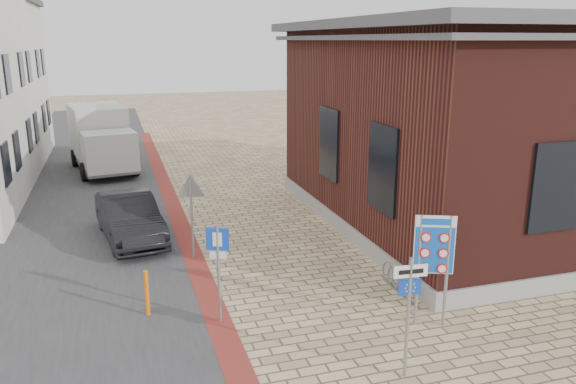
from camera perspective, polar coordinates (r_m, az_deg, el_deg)
ground at (r=11.94m, az=4.63°, el=-16.03°), size 120.00×120.00×0.00m
road_strip at (r=25.27m, az=-20.30°, el=0.09°), size 7.00×60.00×0.02m
curb_strip at (r=20.49m, az=-11.11°, el=-2.62°), size 0.60×40.00×0.02m
brick_building at (r=21.07m, az=20.85°, el=6.86°), size 13.00×13.00×6.80m
bike_rack at (r=14.61m, az=11.21°, el=-9.01°), size 0.08×1.80×0.60m
sedan at (r=18.52m, az=-15.81°, el=-2.51°), size 2.22×4.64×1.47m
box_truck at (r=28.69m, az=-18.46°, el=5.20°), size 3.27×6.19×3.08m
border_sign at (r=12.60m, az=14.63°, el=-5.50°), size 0.83×0.37×2.57m
essen_sign at (r=10.69m, az=12.19°, el=-10.61°), size 0.65×0.10×2.41m
parking_sign at (r=12.50m, az=-7.11°, el=-6.62°), size 0.49×0.23×2.32m
yield_sign at (r=16.14m, az=-9.84°, el=-0.42°), size 0.88×0.16×2.49m
bollard at (r=13.48m, az=-14.14°, el=-9.97°), size 0.13×0.13×1.11m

